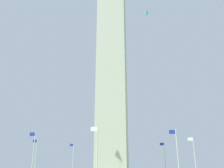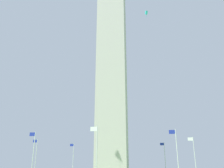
{
  "view_description": "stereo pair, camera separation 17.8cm",
  "coord_description": "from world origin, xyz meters",
  "px_view_note": "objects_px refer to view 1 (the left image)",
  "views": [
    {
      "loc": [
        -6.67,
        52.32,
        2.62
      ],
      "look_at": [
        0.0,
        0.0,
        20.66
      ],
      "focal_mm": 37.99,
      "sensor_mm": 36.0,
      "label": 1
    },
    {
      "loc": [
        -6.84,
        52.29,
        2.62
      ],
      "look_at": [
        0.0,
        0.0,
        20.66
      ],
      "focal_mm": 37.99,
      "sensor_mm": 36.0,
      "label": 2
    }
  ],
  "objects_px": {
    "flagpole_nw": "(73,158)",
    "kite_cyan_box": "(146,13)",
    "flagpole_ne": "(33,153)",
    "flagpole_se": "(177,153)",
    "flagpole_s": "(194,155)",
    "flagpole_n": "(36,156)",
    "flagpole_w": "(119,158)",
    "flagpole_sw": "(165,157)",
    "flagpole_e": "(97,151)",
    "obelisk_monument": "(112,47)"
  },
  "relations": [
    {
      "from": "obelisk_monument",
      "to": "flagpole_n",
      "type": "xyz_separation_m",
      "value": [
        17.13,
        0.0,
        -25.78
      ]
    },
    {
      "from": "flagpole_w",
      "to": "flagpole_nw",
      "type": "bearing_deg",
      "value": 22.5
    },
    {
      "from": "flagpole_n",
      "to": "flagpole_s",
      "type": "height_order",
      "value": "same"
    },
    {
      "from": "flagpole_n",
      "to": "flagpole_e",
      "type": "distance_m",
      "value": 24.14
    },
    {
      "from": "flagpole_ne",
      "to": "flagpole_e",
      "type": "xyz_separation_m",
      "value": [
        -12.07,
        5.0,
        0.0
      ]
    },
    {
      "from": "flagpole_s",
      "to": "kite_cyan_box",
      "type": "distance_m",
      "value": 31.22
    },
    {
      "from": "kite_cyan_box",
      "to": "flagpole_e",
      "type": "bearing_deg",
      "value": 42.09
    },
    {
      "from": "flagpole_s",
      "to": "flagpole_w",
      "type": "relative_size",
      "value": 1.0
    },
    {
      "from": "flagpole_s",
      "to": "flagpole_nw",
      "type": "xyz_separation_m",
      "value": [
        29.14,
        -12.07,
        0.0
      ]
    },
    {
      "from": "flagpole_nw",
      "to": "flagpole_e",
      "type": "bearing_deg",
      "value": 112.5
    },
    {
      "from": "flagpole_sw",
      "to": "flagpole_w",
      "type": "bearing_deg",
      "value": -22.5
    },
    {
      "from": "obelisk_monument",
      "to": "kite_cyan_box",
      "type": "bearing_deg",
      "value": 132.54
    },
    {
      "from": "kite_cyan_box",
      "to": "flagpole_se",
      "type": "bearing_deg",
      "value": 141.47
    },
    {
      "from": "obelisk_monument",
      "to": "flagpole_se",
      "type": "relative_size",
      "value": 7.39
    },
    {
      "from": "flagpole_sw",
      "to": "flagpole_w",
      "type": "height_order",
      "value": "same"
    },
    {
      "from": "flagpole_n",
      "to": "flagpole_se",
      "type": "height_order",
      "value": "same"
    },
    {
      "from": "obelisk_monument",
      "to": "flagpole_se",
      "type": "height_order",
      "value": "obelisk_monument"
    },
    {
      "from": "flagpole_se",
      "to": "flagpole_nw",
      "type": "relative_size",
      "value": 1.0
    },
    {
      "from": "flagpole_sw",
      "to": "obelisk_monument",
      "type": "bearing_deg",
      "value": 45.14
    },
    {
      "from": "flagpole_ne",
      "to": "kite_cyan_box",
      "type": "distance_m",
      "value": 35.37
    },
    {
      "from": "flagpole_ne",
      "to": "flagpole_e",
      "type": "bearing_deg",
      "value": 157.5
    },
    {
      "from": "flagpole_n",
      "to": "flagpole_w",
      "type": "height_order",
      "value": "same"
    },
    {
      "from": "obelisk_monument",
      "to": "kite_cyan_box",
      "type": "relative_size",
      "value": 38.59
    },
    {
      "from": "flagpole_ne",
      "to": "kite_cyan_box",
      "type": "xyz_separation_m",
      "value": [
        -20.67,
        -2.77,
        28.57
      ]
    },
    {
      "from": "flagpole_n",
      "to": "flagpole_ne",
      "type": "distance_m",
      "value": 13.07
    },
    {
      "from": "flagpole_w",
      "to": "kite_cyan_box",
      "type": "bearing_deg",
      "value": 108.05
    },
    {
      "from": "obelisk_monument",
      "to": "kite_cyan_box",
      "type": "height_order",
      "value": "obelisk_monument"
    },
    {
      "from": "flagpole_s",
      "to": "flagpole_sw",
      "type": "xyz_separation_m",
      "value": [
        5.0,
        -12.07,
        0.0
      ]
    },
    {
      "from": "flagpole_se",
      "to": "flagpole_sw",
      "type": "relative_size",
      "value": 1.0
    },
    {
      "from": "flagpole_e",
      "to": "flagpole_s",
      "type": "relative_size",
      "value": 1.0
    },
    {
      "from": "flagpole_ne",
      "to": "flagpole_w",
      "type": "relative_size",
      "value": 1.0
    },
    {
      "from": "flagpole_n",
      "to": "flagpole_s",
      "type": "xyz_separation_m",
      "value": [
        -34.14,
        0.0,
        0.0
      ]
    },
    {
      "from": "flagpole_s",
      "to": "kite_cyan_box",
      "type": "height_order",
      "value": "kite_cyan_box"
    },
    {
      "from": "flagpole_s",
      "to": "flagpole_e",
      "type": "bearing_deg",
      "value": 45.0
    },
    {
      "from": "flagpole_s",
      "to": "flagpole_nw",
      "type": "bearing_deg",
      "value": -22.5
    },
    {
      "from": "flagpole_sw",
      "to": "flagpole_w",
      "type": "distance_m",
      "value": 13.07
    },
    {
      "from": "flagpole_e",
      "to": "flagpole_se",
      "type": "relative_size",
      "value": 1.0
    },
    {
      "from": "flagpole_n",
      "to": "flagpole_sw",
      "type": "relative_size",
      "value": 1.0
    },
    {
      "from": "flagpole_nw",
      "to": "flagpole_ne",
      "type": "bearing_deg",
      "value": 90.0
    },
    {
      "from": "flagpole_se",
      "to": "flagpole_s",
      "type": "xyz_separation_m",
      "value": [
        -5.0,
        -12.07,
        0.0
      ]
    },
    {
      "from": "flagpole_n",
      "to": "flagpole_w",
      "type": "bearing_deg",
      "value": -135.0
    },
    {
      "from": "flagpole_e",
      "to": "flagpole_nw",
      "type": "distance_m",
      "value": 31.54
    },
    {
      "from": "flagpole_n",
      "to": "flagpole_nw",
      "type": "distance_m",
      "value": 13.07
    },
    {
      "from": "flagpole_ne",
      "to": "flagpole_se",
      "type": "height_order",
      "value": "same"
    },
    {
      "from": "flagpole_ne",
      "to": "flagpole_e",
      "type": "height_order",
      "value": "same"
    },
    {
      "from": "flagpole_n",
      "to": "flagpole_w",
      "type": "xyz_separation_m",
      "value": [
        -17.07,
        -17.07,
        0.0
      ]
    },
    {
      "from": "flagpole_w",
      "to": "obelisk_monument",
      "type": "bearing_deg",
      "value": 90.2
    },
    {
      "from": "flagpole_nw",
      "to": "kite_cyan_box",
      "type": "xyz_separation_m",
      "value": [
        -20.67,
        21.38,
        28.57
      ]
    },
    {
      "from": "flagpole_e",
      "to": "flagpole_sw",
      "type": "relative_size",
      "value": 1.0
    },
    {
      "from": "flagpole_sw",
      "to": "flagpole_ne",
      "type": "bearing_deg",
      "value": 45.0
    }
  ]
}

